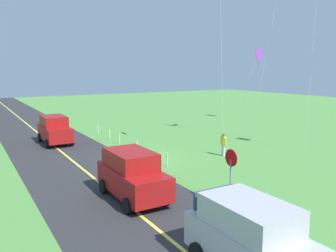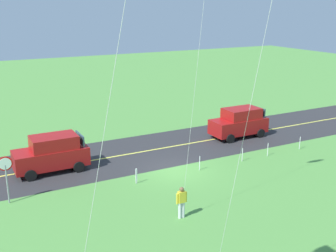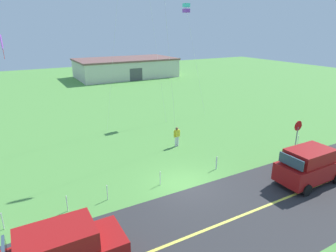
{
  "view_description": "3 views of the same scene",
  "coord_description": "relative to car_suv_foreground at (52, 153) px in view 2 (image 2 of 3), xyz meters",
  "views": [
    {
      "loc": [
        20.84,
        -9.93,
        5.96
      ],
      "look_at": [
        0.83,
        2.0,
        2.15
      ],
      "focal_mm": 36.99,
      "sensor_mm": 36.0,
      "label": 1
    },
    {
      "loc": [
        11.66,
        21.15,
        9.9
      ],
      "look_at": [
        1.67,
        2.25,
        3.66
      ],
      "focal_mm": 44.82,
      "sensor_mm": 36.0,
      "label": 2
    },
    {
      "loc": [
        -8.45,
        -12.98,
        9.03
      ],
      "look_at": [
        0.68,
        3.4,
        2.62
      ],
      "focal_mm": 30.87,
      "sensor_mm": 36.0,
      "label": 3
    }
  ],
  "objects": [
    {
      "name": "person_adult_near",
      "position": [
        -4.08,
        8.84,
        -0.29
      ],
      "size": [
        0.58,
        0.22,
        1.6
      ],
      "rotation": [
        0.0,
        0.0,
        1.53
      ],
      "color": "silver",
      "rests_on": "ground"
    },
    {
      "name": "stop_sign",
      "position": [
        3.03,
        3.32,
        0.65
      ],
      "size": [
        0.76,
        0.08,
        2.56
      ],
      "color": "gray",
      "rests_on": "ground"
    },
    {
      "name": "fence_post_3",
      "position": [
        -8.05,
        4.12,
        -0.7
      ],
      "size": [
        0.05,
        0.05,
        0.9
      ],
      "primitive_type": "cylinder",
      "color": "silver",
      "rests_on": "ground"
    },
    {
      "name": "fence_post_5",
      "position": [
        -3.76,
        4.12,
        -0.7
      ],
      "size": [
        0.05,
        0.05,
        0.9
      ],
      "primitive_type": "cylinder",
      "color": "silver",
      "rests_on": "ground"
    },
    {
      "name": "car_parked_west_near",
      "position": [
        -14.36,
        -0.26,
        0.0
      ],
      "size": [
        4.4,
        2.12,
        2.24
      ],
      "color": "maroon",
      "rests_on": "ground"
    },
    {
      "name": "road_centre_stripe",
      "position": [
        -6.69,
        -0.58,
        -1.15
      ],
      "size": [
        120.0,
        0.16,
        0.0
      ],
      "primitive_type": "cube",
      "color": "#E5E04C",
      "rests_on": "asphalt_road"
    },
    {
      "name": "ground_plane",
      "position": [
        -6.69,
        3.42,
        -1.2
      ],
      "size": [
        120.0,
        120.0,
        0.1
      ],
      "primitive_type": "cube",
      "color": "#549342"
    },
    {
      "name": "fence_post_2",
      "position": [
        -11.33,
        4.12,
        -0.7
      ],
      "size": [
        0.05,
        0.05,
        0.9
      ],
      "primitive_type": "cylinder",
      "color": "silver",
      "rests_on": "ground"
    },
    {
      "name": "asphalt_road",
      "position": [
        -6.69,
        -0.58,
        -1.15
      ],
      "size": [
        120.0,
        7.0,
        0.0
      ],
      "primitive_type": "cube",
      "color": "#2D2D30",
      "rests_on": "ground"
    },
    {
      "name": "fence_post_4",
      "position": [
        -3.82,
        4.12,
        -0.7
      ],
      "size": [
        0.05,
        0.05,
        0.9
      ],
      "primitive_type": "cylinder",
      "color": "silver",
      "rests_on": "ground"
    },
    {
      "name": "fence_post_0",
      "position": [
        -16.39,
        4.12,
        -0.7
      ],
      "size": [
        0.05,
        0.05,
        0.9
      ],
      "primitive_type": "cylinder",
      "color": "silver",
      "rests_on": "ground"
    },
    {
      "name": "fence_post_1",
      "position": [
        -13.47,
        4.12,
        -0.7
      ],
      "size": [
        0.05,
        0.05,
        0.9
      ],
      "primitive_type": "cylinder",
      "color": "silver",
      "rests_on": "ground"
    },
    {
      "name": "car_suv_foreground",
      "position": [
        0.0,
        0.0,
        0.0
      ],
      "size": [
        4.4,
        2.12,
        2.24
      ],
      "color": "maroon",
      "rests_on": "ground"
    }
  ]
}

